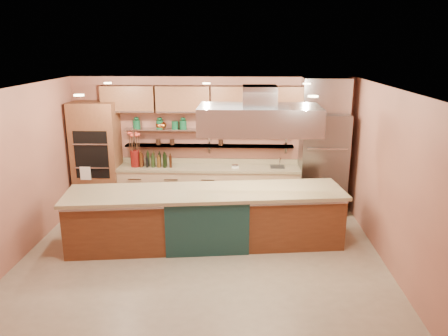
{
  "coord_description": "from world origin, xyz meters",
  "views": [
    {
      "loc": [
        0.64,
        -6.76,
        3.43
      ],
      "look_at": [
        0.33,
        1.0,
        1.24
      ],
      "focal_mm": 35.0,
      "sensor_mm": 36.0,
      "label": 1
    }
  ],
  "objects_px": {
    "flower_vase": "(135,159)",
    "green_canister": "(175,125)",
    "copper_kettle": "(162,125)",
    "refrigerator": "(323,163)",
    "island": "(206,217)",
    "kitchen_scale": "(235,166)"
  },
  "relations": [
    {
      "from": "island",
      "to": "green_canister",
      "type": "distance_m",
      "value": 2.48
    },
    {
      "from": "flower_vase",
      "to": "green_canister",
      "type": "xyz_separation_m",
      "value": [
        0.84,
        0.22,
        0.69
      ]
    },
    {
      "from": "island",
      "to": "refrigerator",
      "type": "bearing_deg",
      "value": 29.47
    },
    {
      "from": "island",
      "to": "copper_kettle",
      "type": "xyz_separation_m",
      "value": [
        -1.08,
        1.95,
        1.3
      ]
    },
    {
      "from": "flower_vase",
      "to": "refrigerator",
      "type": "bearing_deg",
      "value": -0.14
    },
    {
      "from": "flower_vase",
      "to": "green_canister",
      "type": "relative_size",
      "value": 2.13
    },
    {
      "from": "refrigerator",
      "to": "island",
      "type": "bearing_deg",
      "value": -143.49
    },
    {
      "from": "refrigerator",
      "to": "flower_vase",
      "type": "xyz_separation_m",
      "value": [
        -3.97,
        0.01,
        0.05
      ]
    },
    {
      "from": "green_canister",
      "to": "copper_kettle",
      "type": "bearing_deg",
      "value": 180.0
    },
    {
      "from": "refrigerator",
      "to": "green_canister",
      "type": "distance_m",
      "value": 3.22
    },
    {
      "from": "island",
      "to": "flower_vase",
      "type": "height_order",
      "value": "flower_vase"
    },
    {
      "from": "kitchen_scale",
      "to": "copper_kettle",
      "type": "xyz_separation_m",
      "value": [
        -1.57,
        0.22,
        0.82
      ]
    },
    {
      "from": "flower_vase",
      "to": "island",
      "type": "bearing_deg",
      "value": -46.33
    },
    {
      "from": "green_canister",
      "to": "flower_vase",
      "type": "bearing_deg",
      "value": -165.34
    },
    {
      "from": "island",
      "to": "flower_vase",
      "type": "relative_size",
      "value": 13.54
    },
    {
      "from": "copper_kettle",
      "to": "island",
      "type": "bearing_deg",
      "value": -60.9
    },
    {
      "from": "island",
      "to": "copper_kettle",
      "type": "distance_m",
      "value": 2.58
    },
    {
      "from": "green_canister",
      "to": "kitchen_scale",
      "type": "bearing_deg",
      "value": -9.65
    },
    {
      "from": "copper_kettle",
      "to": "green_canister",
      "type": "bearing_deg",
      "value": 0.0
    },
    {
      "from": "refrigerator",
      "to": "green_canister",
      "type": "height_order",
      "value": "refrigerator"
    },
    {
      "from": "copper_kettle",
      "to": "green_canister",
      "type": "height_order",
      "value": "green_canister"
    },
    {
      "from": "island",
      "to": "kitchen_scale",
      "type": "distance_m",
      "value": 1.86
    }
  ]
}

